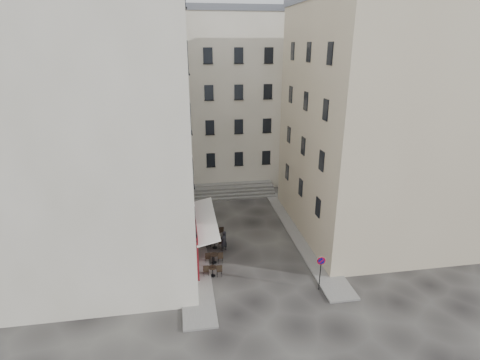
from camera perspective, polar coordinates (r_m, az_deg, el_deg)
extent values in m
plane|color=black|center=(28.69, 2.31, -11.67)|extent=(90.00, 90.00, 0.00)
cube|color=slate|center=(31.67, -7.25, -8.43)|extent=(2.00, 22.00, 0.12)
cube|color=slate|center=(32.23, 9.18, -7.99)|extent=(2.00, 18.00, 0.12)
cube|color=#BEB7A2|center=(27.89, -20.60, 8.30)|extent=(12.00, 16.00, 20.00)
cube|color=tan|center=(32.06, 20.14, 7.92)|extent=(12.00, 14.00, 18.00)
cube|color=#BEB7A2|center=(43.49, -3.92, 11.98)|extent=(18.00, 10.00, 18.00)
cube|color=slate|center=(43.19, -4.24, 24.28)|extent=(18.20, 10.20, 0.60)
cube|color=#470A0D|center=(28.23, -6.97, -8.28)|extent=(0.25, 7.00, 3.50)
cube|color=black|center=(28.40, -6.86, -8.89)|extent=(0.06, 3.85, 2.00)
cube|color=white|center=(27.71, -5.37, -5.99)|extent=(1.58, 7.30, 0.41)
cube|color=#5F5D5A|center=(39.11, -1.15, -2.47)|extent=(9.00, 1.80, 0.20)
cube|color=#5F5D5A|center=(39.45, -1.24, -1.95)|extent=(9.00, 1.80, 0.20)
cube|color=#5F5D5A|center=(39.79, -1.34, -1.44)|extent=(9.00, 1.80, 0.20)
cube|color=#5F5D5A|center=(40.13, -1.43, -0.95)|extent=(9.00, 1.80, 0.20)
cylinder|color=black|center=(27.21, -4.13, -12.52)|extent=(0.10, 0.10, 0.90)
sphere|color=black|center=(26.96, -4.15, -11.67)|extent=(0.12, 0.12, 0.12)
cylinder|color=black|center=(30.21, -4.76, -8.97)|extent=(0.10, 0.10, 0.90)
sphere|color=black|center=(29.99, -4.78, -8.19)|extent=(0.12, 0.12, 0.12)
cylinder|color=black|center=(33.31, -5.26, -6.08)|extent=(0.10, 0.10, 0.90)
sphere|color=black|center=(33.11, -5.29, -5.35)|extent=(0.12, 0.12, 0.12)
cylinder|color=black|center=(25.25, 12.11, -13.79)|extent=(0.06, 0.06, 2.39)
cylinder|color=#AF0B18|center=(24.74, 12.27, -11.95)|extent=(0.55, 0.07, 0.56)
cylinder|color=#0B0B69|center=(24.72, 12.30, -11.98)|extent=(0.40, 0.07, 0.40)
cube|color=#AF0B18|center=(24.70, 12.32, -12.01)|extent=(0.33, 0.05, 0.33)
cylinder|color=black|center=(26.61, -4.17, -14.33)|extent=(0.36, 0.36, 0.02)
cylinder|color=black|center=(26.42, -4.19, -13.74)|extent=(0.05, 0.05, 0.71)
cylinder|color=black|center=(26.25, -4.21, -13.15)|extent=(0.61, 0.61, 0.04)
cube|color=black|center=(26.43, -3.18, -13.57)|extent=(0.38, 0.38, 0.91)
cube|color=black|center=(26.45, -5.22, -13.59)|extent=(0.38, 0.38, 0.91)
cylinder|color=black|center=(28.00, -3.94, -12.41)|extent=(0.36, 0.36, 0.02)
cylinder|color=black|center=(27.82, -3.96, -11.83)|extent=(0.05, 0.05, 0.70)
cylinder|color=black|center=(27.66, -3.98, -11.27)|extent=(0.60, 0.60, 0.04)
cube|color=black|center=(27.83, -3.02, -11.68)|extent=(0.38, 0.38, 0.90)
cube|color=black|center=(27.86, -4.93, -11.70)|extent=(0.38, 0.38, 0.90)
cylinder|color=black|center=(29.79, -3.85, -10.23)|extent=(0.39, 0.39, 0.02)
cylinder|color=black|center=(29.61, -3.87, -9.62)|extent=(0.05, 0.05, 0.77)
cylinder|color=black|center=(29.44, -3.88, -9.03)|extent=(0.66, 0.66, 0.04)
cube|color=black|center=(29.62, -2.91, -9.46)|extent=(0.42, 0.42, 0.99)
cube|color=black|center=(29.65, -4.85, -9.49)|extent=(0.42, 0.42, 0.99)
cylinder|color=black|center=(31.47, -3.65, -8.47)|extent=(0.35, 0.35, 0.02)
cylinder|color=black|center=(31.32, -3.66, -7.96)|extent=(0.05, 0.05, 0.68)
cylinder|color=black|center=(31.18, -3.67, -7.46)|extent=(0.58, 0.58, 0.04)
cube|color=black|center=(31.34, -2.86, -7.83)|extent=(0.37, 0.37, 0.87)
cube|color=black|center=(31.35, -4.48, -7.85)|extent=(0.37, 0.37, 0.87)
cylinder|color=black|center=(31.63, -5.10, -8.36)|extent=(0.33, 0.33, 0.02)
cylinder|color=black|center=(31.49, -5.11, -7.88)|extent=(0.05, 0.05, 0.64)
cylinder|color=black|center=(31.36, -5.13, -7.42)|extent=(0.54, 0.54, 0.04)
cube|color=black|center=(31.50, -4.37, -7.76)|extent=(0.35, 0.35, 0.82)
cube|color=black|center=(31.53, -5.88, -7.78)|extent=(0.35, 0.35, 0.82)
imported|color=black|center=(29.10, -2.47, -9.27)|extent=(0.73, 0.69, 1.67)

